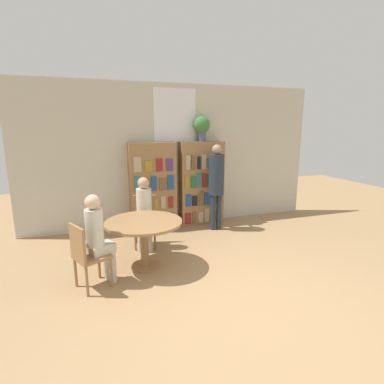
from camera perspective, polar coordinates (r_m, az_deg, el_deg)
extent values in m
plane|color=#9E7A51|center=(3.84, 12.08, -21.51)|extent=(16.00, 16.00, 0.00)
cube|color=beige|center=(6.51, -3.25, 6.85)|extent=(6.40, 0.06, 3.00)
cube|color=white|center=(6.45, -3.26, 14.36)|extent=(0.90, 0.01, 1.10)
cube|color=olive|center=(6.29, -7.48, 1.11)|extent=(0.96, 0.32, 1.81)
cube|color=#2D707A|center=(6.25, -10.28, -5.84)|extent=(0.08, 0.02, 0.26)
cube|color=tan|center=(6.28, -8.93, -5.84)|extent=(0.08, 0.02, 0.24)
cube|color=brown|center=(6.30, -7.64, -5.74)|extent=(0.12, 0.02, 0.23)
cube|color=#236638|center=(6.32, -6.35, -5.45)|extent=(0.12, 0.02, 0.27)
cube|color=navy|center=(6.35, -5.02, -5.34)|extent=(0.12, 0.02, 0.27)
cube|color=#2D707A|center=(6.38, -3.85, -5.18)|extent=(0.10, 0.02, 0.28)
cube|color=brown|center=(6.15, -10.22, -2.41)|extent=(0.11, 0.02, 0.24)
cube|color=black|center=(6.17, -8.61, -2.16)|extent=(0.14, 0.02, 0.27)
cube|color=olive|center=(6.20, -7.17, -2.25)|extent=(0.14, 0.02, 0.23)
cube|color=tan|center=(6.24, -5.51, -1.98)|extent=(0.10, 0.02, 0.26)
cube|color=maroon|center=(6.28, -4.06, -1.97)|extent=(0.10, 0.02, 0.24)
cube|color=#2D707A|center=(6.05, -10.41, 1.49)|extent=(0.11, 0.02, 0.31)
cube|color=brown|center=(6.09, -8.76, 1.35)|extent=(0.15, 0.02, 0.26)
cube|color=navy|center=(6.11, -7.24, 1.62)|extent=(0.11, 0.02, 0.29)
cube|color=brown|center=(6.15, -5.59, 1.51)|extent=(0.14, 0.02, 0.25)
cube|color=navy|center=(6.18, -4.08, 1.85)|extent=(0.13, 0.02, 0.30)
cube|color=tan|center=(6.00, -10.36, 5.18)|extent=(0.15, 0.02, 0.31)
cube|color=olive|center=(6.04, -8.28, 4.89)|extent=(0.13, 0.02, 0.22)
cube|color=maroon|center=(6.08, -6.24, 5.16)|extent=(0.13, 0.02, 0.25)
cube|color=#4C2D6B|center=(6.12, -4.29, 5.19)|extent=(0.13, 0.02, 0.24)
cube|color=olive|center=(6.58, 1.79, 1.69)|extent=(0.96, 0.32, 1.81)
cube|color=maroon|center=(6.48, -0.78, -5.06)|extent=(0.13, 0.02, 0.25)
cube|color=brown|center=(6.52, 0.40, -4.88)|extent=(0.08, 0.02, 0.26)
cube|color=tan|center=(6.57, 1.69, -4.86)|extent=(0.11, 0.02, 0.23)
cube|color=tan|center=(6.61, 2.84, -4.44)|extent=(0.11, 0.02, 0.31)
cube|color=maroon|center=(6.68, 4.01, -4.68)|extent=(0.10, 0.02, 0.22)
cube|color=olive|center=(6.72, 5.04, -4.42)|extent=(0.10, 0.02, 0.26)
cube|color=navy|center=(6.38, -0.67, -1.62)|extent=(0.11, 0.02, 0.26)
cube|color=black|center=(6.42, 0.51, -1.68)|extent=(0.12, 0.02, 0.22)
cube|color=brown|center=(6.46, 1.77, -1.23)|extent=(0.11, 0.02, 0.30)
cube|color=navy|center=(6.51, 2.92, -1.28)|extent=(0.13, 0.02, 0.27)
cube|color=olive|center=(6.57, 4.05, -1.39)|extent=(0.09, 0.02, 0.22)
cube|color=black|center=(6.62, 5.19, -1.03)|extent=(0.12, 0.02, 0.28)
cube|color=olive|center=(6.28, -0.91, 1.85)|extent=(0.10, 0.02, 0.26)
cube|color=#236638|center=(6.33, 0.25, 1.89)|extent=(0.10, 0.02, 0.25)
cube|color=#2D707A|center=(6.36, 1.34, 2.22)|extent=(0.10, 0.02, 0.31)
cube|color=maroon|center=(6.41, 2.40, 2.26)|extent=(0.09, 0.02, 0.31)
cube|color=#236638|center=(6.45, 3.38, 2.24)|extent=(0.10, 0.02, 0.29)
cube|color=maroon|center=(6.50, 4.41, 2.03)|extent=(0.11, 0.02, 0.23)
cube|color=#2D707A|center=(6.54, 5.29, 2.05)|extent=(0.08, 0.02, 0.22)
cube|color=tan|center=(6.23, -0.77, 5.61)|extent=(0.10, 0.02, 0.30)
cube|color=brown|center=(6.26, 0.22, 5.64)|extent=(0.07, 0.02, 0.30)
cube|color=black|center=(6.31, 1.34, 5.55)|extent=(0.07, 0.02, 0.27)
cube|color=tan|center=(6.34, 2.27, 5.77)|extent=(0.10, 0.02, 0.31)
cube|color=#2D707A|center=(6.39, 3.39, 5.46)|extent=(0.08, 0.02, 0.23)
cube|color=olive|center=(6.44, 4.41, 5.83)|extent=(0.08, 0.02, 0.31)
cube|color=navy|center=(6.48, 5.34, 5.83)|extent=(0.07, 0.02, 0.30)
cylinder|color=#475166|center=(6.47, 1.86, 10.52)|extent=(0.17, 0.17, 0.21)
sphere|color=#387033|center=(6.46, 1.87, 12.69)|extent=(0.35, 0.35, 0.35)
cylinder|color=olive|center=(4.82, -8.90, -13.73)|extent=(0.44, 0.44, 0.03)
cylinder|color=olive|center=(4.68, -9.05, -9.86)|extent=(0.12, 0.12, 0.67)
cylinder|color=olive|center=(4.56, -9.20, -5.71)|extent=(1.16, 1.16, 0.04)
cube|color=olive|center=(4.27, -18.48, -11.60)|extent=(0.53, 0.53, 0.04)
cube|color=olive|center=(4.11, -20.99, -9.04)|extent=(0.21, 0.38, 0.45)
cylinder|color=olive|center=(4.57, -17.28, -13.03)|extent=(0.04, 0.04, 0.42)
cylinder|color=olive|center=(4.29, -15.13, -14.59)|extent=(0.04, 0.04, 0.42)
cylinder|color=olive|center=(4.45, -21.29, -14.07)|extent=(0.04, 0.04, 0.42)
cylinder|color=olive|center=(4.16, -19.37, -15.79)|extent=(0.04, 0.04, 0.42)
cube|color=olive|center=(5.44, -8.97, -5.86)|extent=(0.46, 0.46, 0.04)
cube|color=olive|center=(5.54, -9.04, -2.87)|extent=(0.40, 0.11, 0.45)
cylinder|color=olive|center=(5.36, -7.07, -8.69)|extent=(0.04, 0.04, 0.42)
cylinder|color=olive|center=(5.36, -10.75, -8.79)|extent=(0.04, 0.04, 0.42)
cylinder|color=olive|center=(5.68, -7.15, -7.46)|extent=(0.04, 0.04, 0.42)
cylinder|color=olive|center=(5.68, -10.61, -7.56)|extent=(0.04, 0.04, 0.42)
cube|color=beige|center=(5.28, -9.02, -5.51)|extent=(0.32, 0.36, 0.12)
cylinder|color=beige|center=(5.27, -9.12, -2.03)|extent=(0.26, 0.26, 0.50)
sphere|color=tan|center=(5.20, -9.25, 1.70)|extent=(0.20, 0.20, 0.20)
cylinder|color=beige|center=(5.27, -8.13, -8.83)|extent=(0.10, 0.10, 0.46)
cylinder|color=beige|center=(5.28, -9.72, -8.88)|extent=(0.10, 0.10, 0.46)
cube|color=beige|center=(4.29, -16.85, -10.19)|extent=(0.39, 0.35, 0.12)
cylinder|color=beige|center=(4.15, -18.10, -6.48)|extent=(0.23, 0.23, 0.50)
sphere|color=#DBB293|center=(4.06, -18.43, -1.82)|extent=(0.20, 0.20, 0.20)
cylinder|color=beige|center=(4.51, -15.72, -13.01)|extent=(0.10, 0.10, 0.46)
cylinder|color=beige|center=(4.40, -14.89, -13.58)|extent=(0.10, 0.10, 0.46)
cylinder|color=#232D3D|center=(6.26, 3.99, -3.85)|extent=(0.10, 0.10, 0.76)
cylinder|color=#232D3D|center=(6.31, 5.14, -3.73)|extent=(0.10, 0.10, 0.76)
cylinder|color=#232D3D|center=(6.12, 4.69, 3.31)|extent=(0.30, 0.30, 0.82)
sphere|color=#A37A5B|center=(6.06, 4.78, 8.07)|extent=(0.20, 0.20, 0.20)
cylinder|color=#232D3D|center=(6.37, 4.53, 5.54)|extent=(0.07, 0.30, 0.07)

